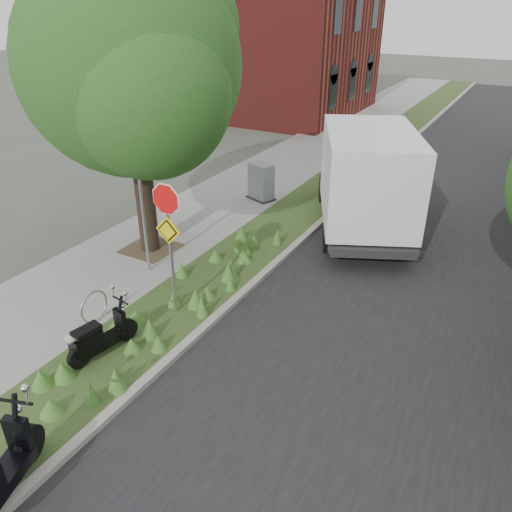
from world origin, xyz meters
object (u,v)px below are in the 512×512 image
Objects in this scene: box_truck at (365,174)px; utility_cabinet at (261,182)px; scooter_near at (95,341)px; sign_assembly at (168,223)px.

utility_cabinet is (-3.85, 0.49, -1.06)m from box_truck.
scooter_near is at bearing -81.57° from utility_cabinet.
sign_assembly is at bearing 79.91° from scooter_near.
scooter_near is 1.27× the size of utility_cabinet.
scooter_near is at bearing -100.09° from sign_assembly.
scooter_near is 0.25× the size of box_truck.
sign_assembly is 1.99× the size of scooter_near.
box_truck is 4.02m from utility_cabinet.
utility_cabinet is (-1.75, 7.23, -1.59)m from sign_assembly.
scooter_near is 9.24m from box_truck.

